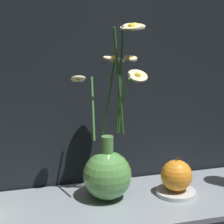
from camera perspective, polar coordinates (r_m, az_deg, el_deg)
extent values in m
plane|color=black|center=(0.87, 0.12, -14.28)|extent=(6.00, 6.00, 0.00)
cube|color=gray|center=(0.87, 0.12, -13.92)|extent=(0.80, 0.25, 0.01)
sphere|color=#59994C|center=(0.86, -0.72, -9.62)|extent=(0.11, 0.11, 0.11)
cylinder|color=#59994C|center=(0.84, -0.73, -5.37)|extent=(0.03, 0.03, 0.05)
cylinder|color=#3D7A33|center=(0.83, -0.23, 2.16)|extent=(0.03, 0.03, 0.17)
cylinder|color=beige|center=(0.83, 0.28, 8.07)|extent=(0.07, 0.07, 0.01)
sphere|color=yellow|center=(0.83, 0.28, 8.07)|extent=(0.02, 0.02, 0.02)
cylinder|color=#3D7A33|center=(0.82, 1.01, 2.15)|extent=(0.01, 0.06, 0.17)
cylinder|color=beige|center=(0.81, 2.81, 8.16)|extent=(0.03, 0.03, 0.01)
sphere|color=yellow|center=(0.81, 2.81, 8.16)|extent=(0.01, 0.01, 0.01)
cylinder|color=#3D7A33|center=(0.80, 1.06, 4.27)|extent=(0.04, 0.05, 0.24)
cylinder|color=beige|center=(0.78, 3.02, 12.79)|extent=(0.07, 0.07, 0.01)
sphere|color=yellow|center=(0.78, 3.02, 12.79)|extent=(0.02, 0.02, 0.02)
cylinder|color=#3D7A33|center=(0.81, 1.30, 4.48)|extent=(0.02, 0.06, 0.24)
cylinder|color=beige|center=(0.81, 3.45, 12.91)|extent=(0.05, 0.05, 0.01)
sphere|color=yellow|center=(0.81, 3.45, 12.91)|extent=(0.02, 0.02, 0.02)
cylinder|color=#3D7A33|center=(0.82, -2.92, 0.60)|extent=(0.02, 0.07, 0.13)
cylinder|color=beige|center=(0.80, -5.18, 5.09)|extent=(0.04, 0.03, 0.02)
sphere|color=yellow|center=(0.80, -5.18, 5.09)|extent=(0.01, 0.01, 0.01)
cylinder|color=#3D7A33|center=(0.83, 1.60, 0.91)|extent=(0.01, 0.08, 0.13)
cylinder|color=beige|center=(0.84, 3.93, 5.52)|extent=(0.05, 0.05, 0.03)
sphere|color=yellow|center=(0.84, 3.93, 5.52)|extent=(0.02, 0.02, 0.02)
cylinder|color=silver|center=(0.91, 9.83, -12.07)|extent=(0.09, 0.09, 0.01)
sphere|color=orange|center=(0.89, 9.93, -9.62)|extent=(0.07, 0.07, 0.07)
cylinder|color=#4C3819|center=(0.88, 10.02, -7.14)|extent=(0.00, 0.00, 0.01)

